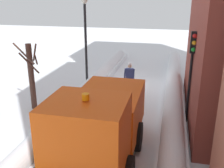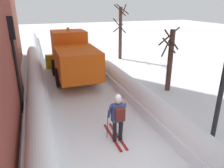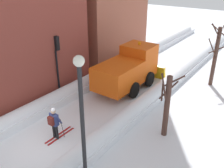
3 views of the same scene
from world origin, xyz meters
TOP-DOWN VIEW (x-y plane):
  - ground_plane at (0.00, 10.00)m, footprint 80.00×80.00m
  - snowbank_left at (-2.40, 10.00)m, footprint 1.10×36.00m
  - snowbank_right at (2.40, 10.00)m, footprint 1.10×36.00m
  - plow_truck at (0.00, 8.27)m, footprint 3.20×5.98m
  - skier at (0.20, 0.97)m, footprint 0.62×1.80m
  - traffic_light_pole at (-3.02, 4.43)m, footprint 0.28×0.42m
  - street_lamp at (3.29, -0.25)m, footprint 0.40×0.40m
  - bare_tree_near at (4.58, 4.53)m, footprint 1.15×1.05m
  - bare_tree_mid at (4.78, 12.23)m, footprint 1.26×1.17m

SIDE VIEW (x-z plane):
  - ground_plane at x=0.00m, z-range 0.00..0.00m
  - snowbank_right at x=2.40m, z-range -0.11..0.79m
  - snowbank_left at x=-2.40m, z-range -0.08..0.85m
  - skier at x=0.20m, z-range 0.10..1.91m
  - plow_truck at x=0.00m, z-range -0.08..3.04m
  - bare_tree_near at x=4.58m, z-range 0.07..3.51m
  - bare_tree_mid at x=4.78m, z-range 0.03..4.61m
  - traffic_light_pole at x=-3.02m, z-range 0.85..5.01m
  - street_lamp at x=3.29m, z-range 0.71..6.14m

